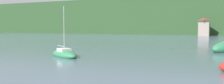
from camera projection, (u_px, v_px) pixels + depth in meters
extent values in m
cube|color=#264223|center=(211.00, 17.00, 112.08)|extent=(352.00, 54.38, 14.58)
cube|color=gray|center=(204.00, 29.00, 82.78)|extent=(3.30, 4.94, 4.40)
pyramid|color=brown|center=(204.00, 19.00, 82.58)|extent=(3.47, 5.19, 1.16)
ellipsoid|color=#2D754C|center=(64.00, 55.00, 24.75)|extent=(4.69, 3.56, 0.94)
cylinder|color=#B7B7BC|center=(64.00, 29.00, 24.60)|extent=(0.05, 0.05, 4.45)
cylinder|color=#ADADB2|center=(61.00, 46.00, 25.36)|extent=(1.41, 0.85, 0.05)
cube|color=silver|center=(64.00, 50.00, 24.72)|extent=(1.55, 1.51, 0.35)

